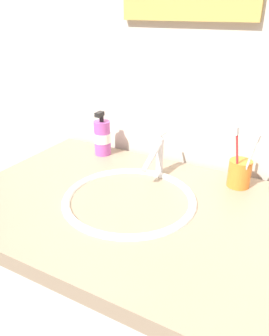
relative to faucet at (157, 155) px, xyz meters
name	(u,v)px	position (x,y,z in m)	size (l,w,h in m)	color
tiled_wall_back	(188,54)	(0.02, 0.17, 0.30)	(2.19, 0.04, 2.40)	beige
vanity_counter	(133,308)	(0.02, -0.20, -0.48)	(0.99, 0.66, 0.83)	silver
sink_basin	(130,212)	(0.00, -0.18, -0.11)	(0.39, 0.39, 0.12)	white
faucet	(157,155)	(0.00, 0.00, 0.00)	(0.02, 0.16, 0.14)	silver
toothbrush_cup	(239,173)	(0.26, 0.06, -0.03)	(0.07, 0.07, 0.09)	orange
toothbrush_red	(237,154)	(0.25, 0.02, 0.05)	(0.03, 0.05, 0.20)	red
toothbrush_white	(250,159)	(0.28, 0.03, 0.04)	(0.05, 0.04, 0.19)	white
soap_dispenser	(102,137)	(-0.26, 0.06, 0.00)	(0.06, 0.06, 0.17)	#B24CA5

